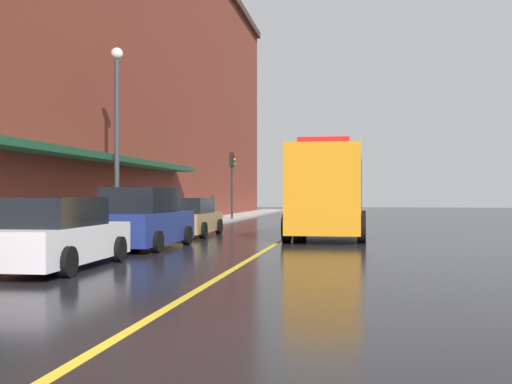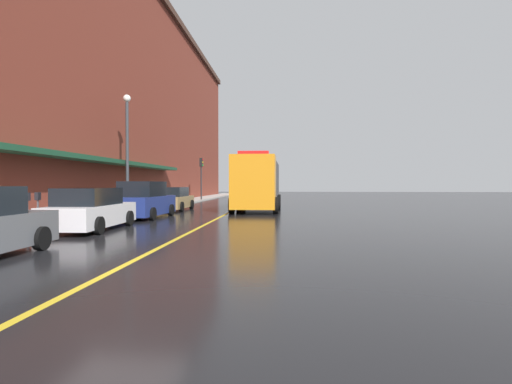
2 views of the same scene
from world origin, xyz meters
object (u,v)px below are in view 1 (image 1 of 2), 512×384
Objects in this scene: parked_car_2 at (143,220)px; traffic_light_near at (232,172)px; utility_truck at (328,193)px; street_lamp_left at (117,121)px; parked_car_1 at (55,235)px; parked_car_3 at (191,218)px.

parked_car_2 is 1.09× the size of traffic_light_near.
utility_truck is (5.52, 6.04, 0.88)m from parked_car_2.
street_lamp_left is at bearing -66.73° from utility_truck.
parked_car_1 reaches higher than parked_car_3.
street_lamp_left is (-1.93, 8.41, 3.63)m from parked_car_1.
street_lamp_left is at bearing -92.12° from traffic_light_near.
utility_truck is 1.16× the size of street_lamp_left.
parked_car_3 is 0.66× the size of street_lamp_left.
street_lamp_left reaches higher than parked_car_3.
traffic_light_near is (-6.91, 14.69, 1.39)m from utility_truck.
utility_truck is at bearing -27.93° from parked_car_1.
street_lamp_left is (-7.57, -3.16, 2.63)m from utility_truck.
parked_car_2 is 4.99m from street_lamp_left.
street_lamp_left reaches higher than utility_truck.
utility_truck is at bearing -89.51° from parked_car_3.
street_lamp_left is (-2.05, 2.88, 3.52)m from parked_car_2.
utility_truck reaches higher than parked_car_1.
utility_truck is (5.62, 0.09, 1.03)m from parked_car_3.
parked_car_1 is 12.91m from utility_truck.
parked_car_2 reaches higher than parked_car_3.
utility_truck is at bearing -40.67° from parked_car_2.
parked_car_2 is 8.23m from utility_truck.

